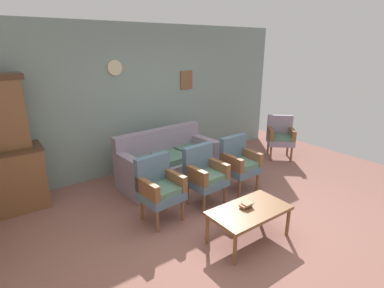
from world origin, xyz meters
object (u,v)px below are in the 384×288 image
at_px(armchair_near_cabinet, 159,186).
at_px(armchair_row_middle, 239,162).
at_px(book_stack_on_table, 246,205).
at_px(coffee_table, 249,212).
at_px(armchair_near_couch_end, 204,173).
at_px(side_cabinet, 2,182).
at_px(wingback_chair_by_fireplace, 280,135).
at_px(floral_couch, 168,163).

xyz_separation_m(armchair_near_cabinet, armchair_row_middle, (1.52, 0.02, 0.00)).
bearing_deg(book_stack_on_table, coffee_table, -94.63).
relative_size(armchair_near_couch_end, book_stack_on_table, 5.51).
distance_m(side_cabinet, armchair_near_cabinet, 2.27).
bearing_deg(coffee_table, armchair_near_couch_end, 84.06).
distance_m(armchair_near_cabinet, coffee_table, 1.24).
xyz_separation_m(side_cabinet, wingback_chair_by_fireplace, (5.02, -0.89, 0.03)).
relative_size(armchair_near_cabinet, wingback_chair_by_fireplace, 1.00).
bearing_deg(armchair_near_cabinet, book_stack_on_table, -56.18).
distance_m(armchair_near_couch_end, book_stack_on_table, 0.97).
distance_m(floral_couch, book_stack_on_table, 1.99).
xyz_separation_m(wingback_chair_by_fireplace, coffee_table, (-2.65, -1.64, -0.12)).
bearing_deg(armchair_row_middle, armchair_near_couch_end, -177.01).
relative_size(armchair_near_couch_end, wingback_chair_by_fireplace, 1.00).
relative_size(armchair_near_cabinet, armchair_near_couch_end, 1.00).
height_order(armchair_near_couch_end, book_stack_on_table, armchair_near_couch_end).
height_order(wingback_chair_by_fireplace, book_stack_on_table, wingback_chair_by_fireplace).
bearing_deg(coffee_table, book_stack_on_table, 85.37).
bearing_deg(armchair_row_middle, book_stack_on_table, -130.47).
bearing_deg(book_stack_on_table, wingback_chair_by_fireplace, 30.91).
bearing_deg(armchair_near_couch_end, armchair_near_cabinet, 178.62).
bearing_deg(floral_couch, armchair_near_couch_end, -89.64).
bearing_deg(floral_couch, armchair_near_cabinet, -126.93).
relative_size(side_cabinet, book_stack_on_table, 7.07).
bearing_deg(armchair_near_cabinet, floral_couch, 53.07).
bearing_deg(coffee_table, armchair_row_middle, 51.06).
bearing_deg(wingback_chair_by_fireplace, armchair_near_couch_end, -166.36).
distance_m(armchair_near_cabinet, wingback_chair_by_fireplace, 3.35).
distance_m(wingback_chair_by_fireplace, book_stack_on_table, 3.08).
distance_m(floral_couch, wingback_chair_by_fireplace, 2.58).
distance_m(armchair_near_couch_end, coffee_table, 1.04).
bearing_deg(wingback_chair_by_fireplace, side_cabinet, 169.96).
distance_m(armchair_near_cabinet, book_stack_on_table, 1.18).
distance_m(side_cabinet, armchair_near_couch_end, 2.90).
bearing_deg(book_stack_on_table, armchair_near_cabinet, 123.82).
bearing_deg(wingback_chair_by_fireplace, floral_couch, 170.95).
relative_size(floral_couch, armchair_row_middle, 2.01).
bearing_deg(armchair_near_cabinet, wingback_chair_by_fireplace, 10.27).
bearing_deg(wingback_chair_by_fireplace, armchair_row_middle, -162.08).
height_order(side_cabinet, wingback_chair_by_fireplace, side_cabinet).
height_order(floral_couch, armchair_near_couch_end, same).
bearing_deg(side_cabinet, coffee_table, -46.89).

